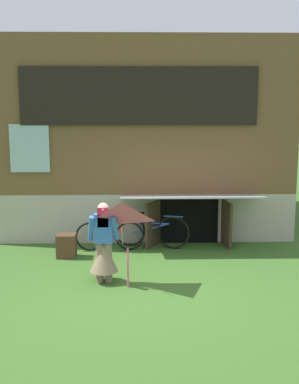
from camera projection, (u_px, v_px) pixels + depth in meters
ground_plane at (141, 289)px, 8.95m from camera, size 60.00×60.00×0.00m
log_house at (139, 134)px, 14.11m from camera, size 7.44×6.48×4.84m
person at (104, 249)px, 9.19m from camera, size 0.60×0.52×1.50m
kite at (122, 226)px, 8.55m from camera, size 0.89×0.96×1.49m
bicycle_blue at (151, 231)px, 11.46m from camera, size 1.76×0.48×0.82m
bicycle_red at (110, 236)px, 11.23m from camera, size 1.55×0.09×0.71m
wooden_crate at (66, 246)px, 10.76m from camera, size 0.41×0.35×0.50m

